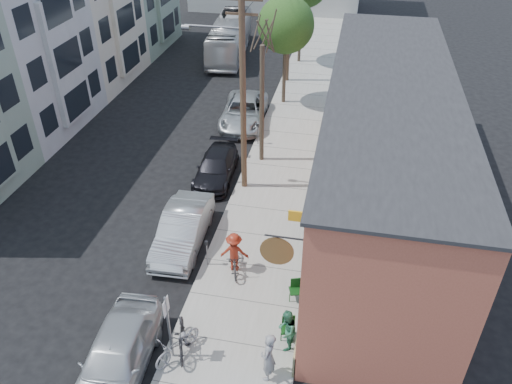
% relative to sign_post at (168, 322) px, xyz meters
% --- Properties ---
extents(ground, '(120.00, 120.00, 0.00)m').
position_rel_sign_post_xyz_m(ground, '(-2.35, 4.95, -1.83)').
color(ground, black).
extents(sidewalk, '(4.50, 58.00, 0.15)m').
position_rel_sign_post_xyz_m(sidewalk, '(1.90, 15.95, -1.76)').
color(sidewalk, '#A3A096').
rests_on(sidewalk, ground).
extents(cafe_building, '(6.60, 20.20, 6.61)m').
position_rel_sign_post_xyz_m(cafe_building, '(6.64, 9.95, 1.47)').
color(cafe_building, '#AF5741').
rests_on(cafe_building, ground).
extents(apartment_row, '(6.30, 32.00, 9.00)m').
position_rel_sign_post_xyz_m(apartment_row, '(-14.20, 18.95, 2.67)').
color(apartment_row, gray).
rests_on(apartment_row, ground).
extents(sign_post, '(0.07, 0.45, 2.80)m').
position_rel_sign_post_xyz_m(sign_post, '(0.00, 0.00, 0.00)').
color(sign_post, slate).
rests_on(sign_post, sidewalk).
extents(parking_meter_near, '(0.14, 0.14, 1.24)m').
position_rel_sign_post_xyz_m(parking_meter_near, '(-0.10, 4.63, -0.85)').
color(parking_meter_near, slate).
rests_on(parking_meter_near, sidewalk).
extents(parking_meter_far, '(0.14, 0.14, 1.24)m').
position_rel_sign_post_xyz_m(parking_meter_far, '(-0.10, 15.24, -0.85)').
color(parking_meter_far, slate).
rests_on(parking_meter_far, sidewalk).
extents(utility_pole_near, '(3.57, 0.28, 10.00)m').
position_rel_sign_post_xyz_m(utility_pole_near, '(0.04, 10.71, 3.58)').
color(utility_pole_near, '#503A28').
rests_on(utility_pole_near, sidewalk).
extents(utility_pole_far, '(1.80, 0.28, 10.00)m').
position_rel_sign_post_xyz_m(utility_pole_far, '(0.10, 25.36, 3.51)').
color(utility_pole_far, '#503A28').
rests_on(utility_pole_far, sidewalk).
extents(tree_bare, '(0.24, 0.24, 6.42)m').
position_rel_sign_post_xyz_m(tree_bare, '(0.45, 13.53, 1.53)').
color(tree_bare, '#44392C').
rests_on(tree_bare, sidewalk).
extents(tree_leafy_mid, '(3.59, 3.59, 7.00)m').
position_rel_sign_post_xyz_m(tree_leafy_mid, '(0.45, 21.43, 3.50)').
color(tree_leafy_mid, '#44392C').
rests_on(tree_leafy_mid, sidewalk).
extents(patio_chair_a, '(0.63, 0.63, 0.88)m').
position_rel_sign_post_xyz_m(patio_chair_a, '(3.72, 3.43, -1.24)').
color(patio_chair_a, '#124114').
rests_on(patio_chair_a, sidewalk).
extents(patio_chair_b, '(0.62, 0.62, 0.88)m').
position_rel_sign_post_xyz_m(patio_chair_b, '(3.69, 1.54, -1.24)').
color(patio_chair_b, '#124114').
rests_on(patio_chair_b, sidewalk).
extents(patron_grey, '(0.53, 0.75, 1.94)m').
position_rel_sign_post_xyz_m(patron_grey, '(3.31, -0.14, -0.71)').
color(patron_grey, gray).
rests_on(patron_grey, sidewalk).
extents(patron_green, '(0.70, 0.87, 1.67)m').
position_rel_sign_post_xyz_m(patron_green, '(3.71, 1.14, -0.85)').
color(patron_green, '#2F7755').
rests_on(patron_green, sidewalk).
extents(cyclist, '(1.21, 0.78, 1.78)m').
position_rel_sign_post_xyz_m(cyclist, '(1.06, 4.60, -0.79)').
color(cyclist, maroon).
rests_on(cyclist, sidewalk).
extents(cyclist_bike, '(1.23, 2.07, 1.03)m').
position_rel_sign_post_xyz_m(cyclist_bike, '(1.06, 4.60, -1.17)').
color(cyclist_bike, black).
rests_on(cyclist_bike, sidewalk).
extents(parked_bike_a, '(1.10, 2.04, 1.18)m').
position_rel_sign_post_xyz_m(parked_bike_a, '(0.24, 0.33, -1.09)').
color(parked_bike_a, black).
rests_on(parked_bike_a, sidewalk).
extents(parked_bike_b, '(1.52, 2.06, 1.04)m').
position_rel_sign_post_xyz_m(parked_bike_b, '(0.18, 0.07, -1.16)').
color(parked_bike_b, gray).
rests_on(parked_bike_b, sidewalk).
extents(car_0, '(2.34, 5.10, 1.69)m').
position_rel_sign_post_xyz_m(car_0, '(-1.55, -0.89, -0.99)').
color(car_0, '#B7BCC0').
rests_on(car_0, ground).
extents(car_1, '(1.95, 5.01, 1.63)m').
position_rel_sign_post_xyz_m(car_1, '(-1.55, 5.88, -1.02)').
color(car_1, '#B0B5B8').
rests_on(car_1, ground).
extents(car_2, '(2.08, 4.65, 1.32)m').
position_rel_sign_post_xyz_m(car_2, '(-1.55, 11.35, -1.17)').
color(car_2, black).
rests_on(car_2, ground).
extents(car_3, '(3.09, 5.89, 1.58)m').
position_rel_sign_post_xyz_m(car_3, '(-1.55, 18.03, -1.04)').
color(car_3, '#B1B6B9').
rests_on(car_3, ground).
extents(bus, '(3.56, 10.85, 2.97)m').
position_rel_sign_post_xyz_m(bus, '(-5.54, 30.49, -0.35)').
color(bus, silver).
rests_on(bus, ground).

